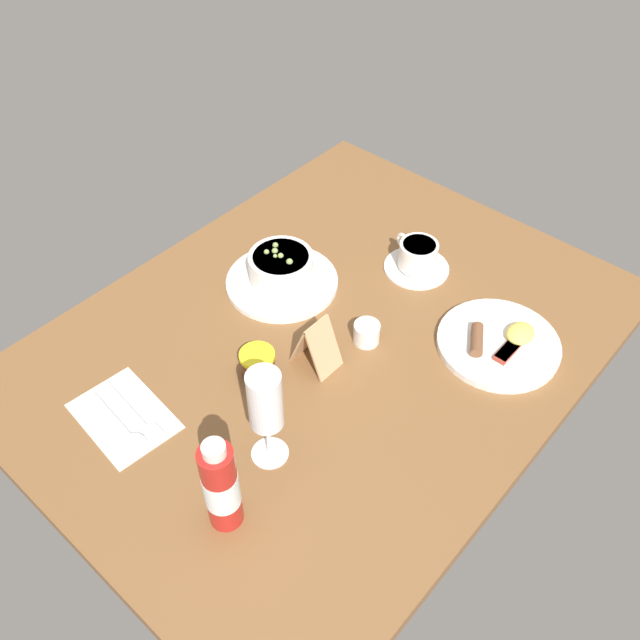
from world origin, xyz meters
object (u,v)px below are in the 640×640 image
(creamer_jug, at_px, (367,333))
(breakfast_plate, at_px, (500,343))
(wine_glass, at_px, (265,404))
(menu_card, at_px, (316,343))
(coffee_cup, at_px, (417,257))
(sauce_bottle_red, at_px, (221,486))
(jam_jar, at_px, (258,364))
(cutlery_setting, at_px, (125,417))
(porridge_bowl, at_px, (281,272))

(creamer_jug, distance_m, breakfast_plate, 0.24)
(wine_glass, xyz_separation_m, menu_card, (-0.19, -0.07, -0.08))
(creamer_jug, distance_m, wine_glass, 0.32)
(coffee_cup, relative_size, sauce_bottle_red, 0.72)
(wine_glass, distance_m, jam_jar, 0.20)
(cutlery_setting, relative_size, jam_jar, 3.02)
(wine_glass, xyz_separation_m, sauce_bottle_red, (0.12, 0.03, -0.04))
(wine_glass, bearing_deg, cutlery_setting, -64.23)
(breakfast_plate, distance_m, menu_card, 0.34)
(wine_glass, height_order, menu_card, wine_glass)
(sauce_bottle_red, bearing_deg, porridge_bowl, -145.41)
(porridge_bowl, height_order, sauce_bottle_red, sauce_bottle_red)
(cutlery_setting, height_order, wine_glass, wine_glass)
(creamer_jug, height_order, wine_glass, wine_glass)
(creamer_jug, bearing_deg, cutlery_setting, -25.34)
(porridge_bowl, relative_size, coffee_cup, 1.68)
(coffee_cup, relative_size, menu_card, 1.33)
(cutlery_setting, distance_m, coffee_cup, 0.65)
(cutlery_setting, height_order, sauce_bottle_red, sauce_bottle_red)
(creamer_jug, bearing_deg, porridge_bowl, -92.13)
(cutlery_setting, bearing_deg, porridge_bowl, -175.48)
(porridge_bowl, height_order, creamer_jug, porridge_bowl)
(coffee_cup, relative_size, wine_glass, 0.70)
(wine_glass, relative_size, menu_card, 1.91)
(cutlery_setting, bearing_deg, wine_glass, 115.77)
(coffee_cup, distance_m, creamer_jug, 0.23)
(cutlery_setting, distance_m, jam_jar, 0.24)
(coffee_cup, distance_m, menu_card, 0.33)
(menu_card, bearing_deg, breakfast_plate, 138.05)
(coffee_cup, relative_size, jam_jar, 2.14)
(porridge_bowl, bearing_deg, creamer_jug, 87.87)
(cutlery_setting, height_order, menu_card, menu_card)
(coffee_cup, height_order, wine_glass, wine_glass)
(porridge_bowl, relative_size, breakfast_plate, 1.00)
(menu_card, bearing_deg, jam_jar, -33.93)
(breakfast_plate, bearing_deg, coffee_cup, -107.33)
(wine_glass, relative_size, jam_jar, 3.08)
(porridge_bowl, height_order, cutlery_setting, porridge_bowl)
(wine_glass, relative_size, sauce_bottle_red, 1.04)
(creamer_jug, bearing_deg, sauce_bottle_red, 9.28)
(wine_glass, bearing_deg, jam_jar, -128.70)
(porridge_bowl, xyz_separation_m, breakfast_plate, (-0.14, 0.42, -0.02))
(porridge_bowl, distance_m, cutlery_setting, 0.42)
(jam_jar, relative_size, breakfast_plate, 0.28)
(jam_jar, distance_m, sauce_bottle_red, 0.29)
(breakfast_plate, bearing_deg, cutlery_setting, -34.53)
(creamer_jug, distance_m, jam_jar, 0.21)
(wine_glass, height_order, jam_jar, wine_glass)
(sauce_bottle_red, bearing_deg, menu_card, -161.88)
(cutlery_setting, bearing_deg, creamer_jug, 154.66)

